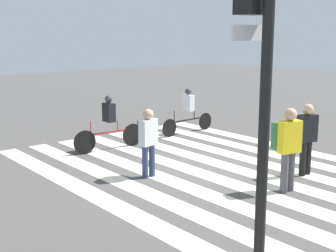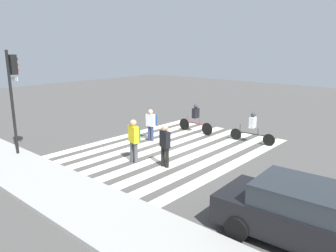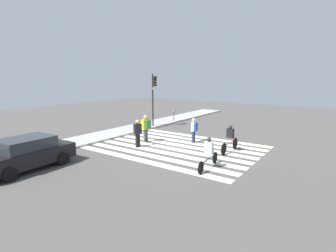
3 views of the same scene
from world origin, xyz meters
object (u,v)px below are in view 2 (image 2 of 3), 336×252
pedestrian_adult_tall_backpack (165,143)px  pedestrian_child_with_backpack (151,122)px  traffic_light (13,83)px  cyclist_far_lane (196,118)px  cyclist_near_curb (252,127)px  car_parked_far_curb (303,214)px  pedestrian_adult_yellow_jacket (134,137)px

pedestrian_adult_tall_backpack → pedestrian_child_with_backpack: 3.86m
traffic_light → pedestrian_adult_tall_backpack: bearing=-150.9°
cyclist_far_lane → cyclist_near_curb: (-3.38, -0.27, -0.01)m
cyclist_far_lane → car_parked_far_curb: size_ratio=0.54×
pedestrian_adult_tall_backpack → cyclist_near_curb: 5.57m
traffic_light → cyclist_near_curb: size_ratio=1.95×
traffic_light → cyclist_near_curb: 11.37m
pedestrian_child_with_backpack → cyclist_far_lane: pedestrian_child_with_backpack is taller
car_parked_far_curb → traffic_light: bearing=4.7°
pedestrian_adult_tall_backpack → car_parked_far_curb: 6.35m
traffic_light → pedestrian_adult_yellow_jacket: 5.74m
cyclist_near_curb → car_parked_far_curb: cyclist_near_curb is taller
traffic_light → cyclist_far_lane: bearing=-112.5°
pedestrian_child_with_backpack → cyclist_near_curb: (-4.10, -3.12, -0.12)m
traffic_light → cyclist_far_lane: 9.46m
traffic_light → car_parked_far_curb: (-11.96, -1.56, -2.48)m
pedestrian_adult_tall_backpack → car_parked_far_curb: size_ratio=0.41×
pedestrian_adult_yellow_jacket → pedestrian_child_with_backpack: bearing=-45.6°
pedestrian_child_with_backpack → car_parked_far_curb: 10.03m
cyclist_near_curb → car_parked_far_curb: bearing=121.6°
traffic_light → car_parked_far_curb: size_ratio=1.08×
traffic_light → pedestrian_adult_tall_backpack: traffic_light is taller
pedestrian_child_with_backpack → car_parked_far_curb: bearing=146.1°
traffic_light → cyclist_far_lane: traffic_light is taller
cyclist_far_lane → cyclist_near_curb: size_ratio=0.98×
pedestrian_adult_tall_backpack → car_parked_far_curb: (-6.12, 1.69, -0.21)m
pedestrian_adult_tall_backpack → pedestrian_child_with_backpack: pedestrian_adult_tall_backpack is taller
traffic_light → car_parked_far_curb: 12.32m
pedestrian_adult_tall_backpack → pedestrian_child_with_backpack: size_ratio=1.06×
pedestrian_adult_yellow_jacket → traffic_light: bearing=44.9°
pedestrian_adult_tall_backpack → traffic_light: bearing=-135.5°
pedestrian_adult_yellow_jacket → cyclist_near_curb: 6.36m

